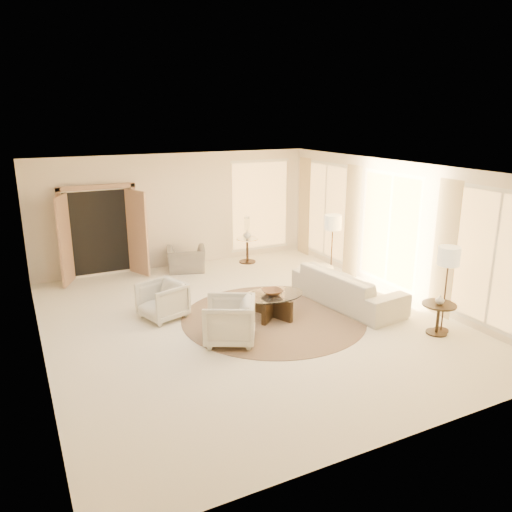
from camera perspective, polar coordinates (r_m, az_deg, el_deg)
name	(u,v)px	position (r m, az deg, el deg)	size (l,w,h in m)	color
room	(246,248)	(8.92, -1.15, 0.89)	(7.04, 8.04, 2.83)	white
windows_right	(392,230)	(10.89, 15.26, 2.85)	(0.10, 6.40, 2.40)	#EBB25E
window_back_corner	(260,205)	(13.38, 0.50, 5.80)	(1.70, 0.10, 2.40)	#EBB25E
curtains_right	(363,225)	(11.54, 12.11, 3.53)	(0.06, 5.20, 2.60)	#CCB789
french_doors	(101,233)	(12.04, -17.34, 2.52)	(1.95, 0.66, 2.16)	tan
area_rug	(273,317)	(9.52, 2.01, -7.00)	(3.47, 3.47, 0.01)	#463326
sofa	(347,287)	(10.20, 10.41, -3.54)	(2.45, 0.96, 0.71)	beige
armchair_left	(162,299)	(9.51, -10.66, -4.85)	(0.74, 0.70, 0.76)	beige
armchair_right	(229,319)	(8.41, -3.07, -7.15)	(0.82, 0.77, 0.84)	beige
accent_chair	(186,255)	(12.24, -7.99, 0.06)	(0.90, 0.59, 0.79)	gray
coffee_table	(272,303)	(9.44, 1.86, -5.36)	(1.48, 1.48, 0.46)	black
end_table	(438,313)	(9.28, 20.13, -6.17)	(0.59, 0.59, 0.55)	black
side_table	(247,248)	(12.83, -1.00, 0.94)	(0.55, 0.55, 0.64)	#31241C
floor_lamp_near	(333,226)	(11.13, 8.77, 3.46)	(0.38, 0.38, 1.58)	#31241C
floor_lamp_far	(449,260)	(9.12, 21.16, -0.44)	(0.37, 0.37, 1.54)	#31241C
bowl	(272,292)	(9.36, 1.87, -4.14)	(0.38, 0.38, 0.09)	brown
end_vase	(440,300)	(9.19, 20.28, -4.69)	(0.16, 0.16, 0.17)	silver
side_vase	(247,234)	(12.74, -1.00, 2.50)	(0.21, 0.21, 0.22)	silver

